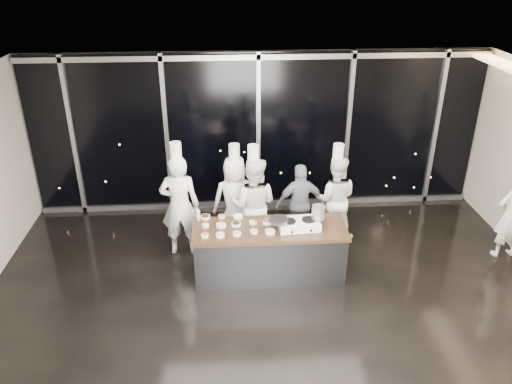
% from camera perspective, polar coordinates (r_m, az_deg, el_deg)
% --- Properties ---
extents(ground, '(9.00, 9.00, 0.00)m').
position_cam_1_polar(ground, '(7.76, 2.10, -13.26)').
color(ground, black).
rests_on(ground, ground).
extents(room_shell, '(9.02, 7.02, 3.21)m').
position_cam_1_polar(room_shell, '(6.58, 3.95, 2.09)').
color(room_shell, beige).
rests_on(room_shell, ground).
extents(window_wall, '(8.90, 0.11, 3.20)m').
position_cam_1_polar(window_wall, '(9.98, 0.25, 6.72)').
color(window_wall, black).
rests_on(window_wall, ground).
extents(demo_counter, '(2.46, 0.86, 0.90)m').
position_cam_1_polar(demo_counter, '(8.21, 1.52, -6.82)').
color(demo_counter, '#3A3A3F').
rests_on(demo_counter, ground).
extents(stove, '(0.68, 0.46, 0.14)m').
position_cam_1_polar(stove, '(7.98, 4.90, -3.66)').
color(stove, white).
rests_on(stove, demo_counter).
extents(frying_pan, '(0.55, 0.33, 0.05)m').
position_cam_1_polar(frying_pan, '(7.86, 2.54, -3.23)').
color(frying_pan, gray).
rests_on(frying_pan, stove).
extents(stock_pot, '(0.23, 0.23, 0.21)m').
position_cam_1_polar(stock_pot, '(7.98, 7.15, -2.30)').
color(stock_pot, '#B8B8BA').
rests_on(stock_pot, stove).
extents(prep_bowls, '(1.18, 0.74, 0.05)m').
position_cam_1_polar(prep_bowls, '(8.01, -2.41, -3.80)').
color(prep_bowls, white).
rests_on(prep_bowls, demo_counter).
extents(squeeze_bottle, '(0.06, 0.06, 0.23)m').
position_cam_1_polar(squeeze_bottle, '(8.20, -6.62, -2.54)').
color(squeeze_bottle, silver).
rests_on(squeeze_bottle, demo_counter).
extents(chef_far_left, '(0.69, 0.47, 2.08)m').
position_cam_1_polar(chef_far_left, '(8.68, -8.71, -1.45)').
color(chef_far_left, white).
rests_on(chef_far_left, ground).
extents(chef_left, '(0.86, 0.60, 1.89)m').
position_cam_1_polar(chef_left, '(9.01, -2.40, -0.79)').
color(chef_left, white).
rests_on(chef_left, ground).
extents(chef_center, '(0.99, 0.86, 1.99)m').
position_cam_1_polar(chef_center, '(8.71, -0.31, -1.41)').
color(chef_center, white).
rests_on(chef_center, ground).
extents(guest, '(0.93, 0.46, 1.53)m').
position_cam_1_polar(guest, '(9.03, 5.08, -1.36)').
color(guest, '#121C33').
rests_on(guest, ground).
extents(chef_right, '(0.92, 0.79, 1.87)m').
position_cam_1_polar(chef_right, '(9.16, 8.98, -0.68)').
color(chef_right, white).
rests_on(chef_right, ground).
extents(chef_side, '(0.63, 0.45, 1.83)m').
position_cam_1_polar(chef_side, '(9.60, 27.20, -2.23)').
color(chef_side, white).
rests_on(chef_side, ground).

